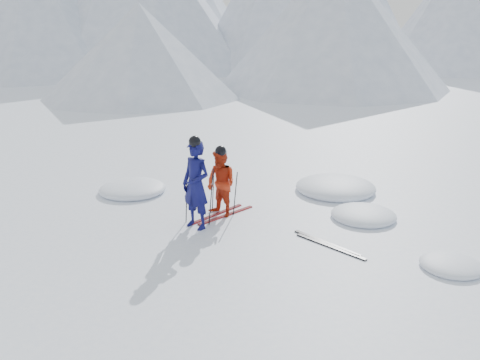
% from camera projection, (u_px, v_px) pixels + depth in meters
% --- Properties ---
extents(ground, '(160.00, 160.00, 0.00)m').
position_uv_depth(ground, '(318.00, 247.00, 10.30)').
color(ground, white).
rests_on(ground, ground).
extents(skier_blue, '(0.84, 0.69, 1.97)m').
position_uv_depth(skier_blue, '(196.00, 185.00, 11.02)').
color(skier_blue, '#0B0C47').
rests_on(skier_blue, ground).
extents(skier_red, '(0.95, 0.86, 1.58)m').
position_uv_depth(skier_red, '(221.00, 183.00, 11.78)').
color(skier_red, red).
rests_on(skier_red, ground).
extents(pole_blue_left, '(0.13, 0.09, 1.31)m').
position_uv_depth(pole_blue_left, '(187.00, 196.00, 11.35)').
color(pole_blue_left, black).
rests_on(pole_blue_left, ground).
extents(pole_blue_right, '(0.13, 0.08, 1.31)m').
position_uv_depth(pole_blue_right, '(211.00, 197.00, 11.27)').
color(pole_blue_right, black).
rests_on(pole_blue_right, ground).
extents(pole_red_left, '(0.11, 0.09, 1.05)m').
position_uv_depth(pole_red_left, '(213.00, 190.00, 12.18)').
color(pole_red_left, black).
rests_on(pole_red_left, ground).
extents(pole_red_right, '(0.11, 0.08, 1.05)m').
position_uv_depth(pole_red_right, '(235.00, 194.00, 11.90)').
color(pole_red_right, black).
rests_on(pole_red_right, ground).
extents(ski_worn_left, '(0.73, 1.61, 0.03)m').
position_uv_depth(ski_worn_left, '(217.00, 214.00, 12.05)').
color(ski_worn_left, black).
rests_on(ski_worn_left, ground).
extents(ski_worn_right, '(0.84, 1.56, 0.03)m').
position_uv_depth(ski_worn_right, '(226.00, 215.00, 11.97)').
color(ski_worn_right, black).
rests_on(ski_worn_right, ground).
extents(ski_loose_a, '(1.52, 0.92, 0.03)m').
position_uv_depth(ski_loose_a, '(326.00, 243.00, 10.46)').
color(ski_loose_a, black).
rests_on(ski_loose_a, ground).
extents(ski_loose_b, '(1.55, 0.87, 0.03)m').
position_uv_depth(ski_loose_b, '(330.00, 246.00, 10.30)').
color(ski_loose_b, black).
rests_on(ski_loose_b, ground).
extents(snow_lumps, '(9.35, 5.49, 0.47)m').
position_uv_depth(snow_lumps, '(288.00, 199.00, 13.09)').
color(snow_lumps, white).
rests_on(snow_lumps, ground).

